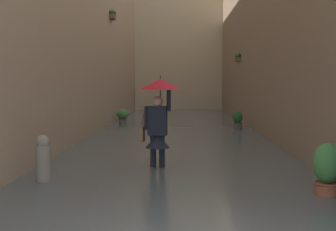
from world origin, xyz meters
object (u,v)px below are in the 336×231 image
Objects in this scene: mooring_bollard at (43,162)px; person_wading at (159,108)px; potted_plant_mid_left at (238,122)px; potted_plant_near_left at (327,171)px; potted_plant_mid_right at (123,116)px.

person_wading is at bearing -143.90° from mooring_bollard.
potted_plant_mid_left is 0.85× the size of potted_plant_near_left.
person_wading is at bearing 71.45° from potted_plant_mid_left.
potted_plant_mid_left is at bearing -108.55° from person_wading.
potted_plant_mid_left is (-2.55, -7.61, -0.92)m from person_wading.
person_wading is at bearing -39.75° from potted_plant_near_left.
mooring_bollard is at bearing -10.02° from potted_plant_near_left.
potted_plant_mid_left is at bearing -89.11° from potted_plant_near_left.
potted_plant_mid_right is 0.73× the size of mooring_bollard.
person_wading is 3.62m from potted_plant_near_left.
potted_plant_near_left is at bearing 110.34° from potted_plant_mid_right.
mooring_bollard is at bearing 90.72° from potted_plant_mid_right.
potted_plant_mid_left reaches higher than potted_plant_mid_right.
potted_plant_mid_right is at bearing -69.66° from potted_plant_near_left.
person_wading is 2.57m from mooring_bollard.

